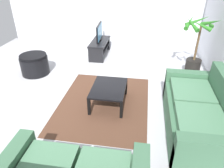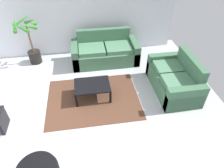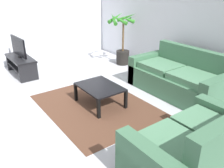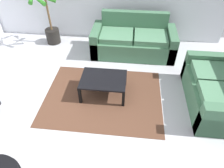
{
  "view_description": "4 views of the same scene",
  "coord_description": "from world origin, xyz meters",
  "px_view_note": "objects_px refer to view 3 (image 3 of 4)",
  "views": [
    {
      "loc": [
        3.55,
        1.34,
        2.37
      ],
      "look_at": [
        0.18,
        0.8,
        0.41
      ],
      "focal_mm": 33.74,
      "sensor_mm": 36.0,
      "label": 1
    },
    {
      "loc": [
        0.14,
        -2.9,
        3.39
      ],
      "look_at": [
        0.68,
        0.51,
        0.52
      ],
      "focal_mm": 32.05,
      "sensor_mm": 36.0,
      "label": 2
    },
    {
      "loc": [
        3.51,
        -1.37,
        2.1
      ],
      "look_at": [
        0.45,
        0.87,
        0.45
      ],
      "focal_mm": 38.05,
      "sensor_mm": 36.0,
      "label": 3
    },
    {
      "loc": [
        0.7,
        -2.08,
        2.77
      ],
      "look_at": [
        0.43,
        0.4,
        0.56
      ],
      "focal_mm": 32.66,
      "sensor_mm": 36.0,
      "label": 4
    }
  ],
  "objects_px": {
    "couch_main": "(178,79)",
    "tv_stand": "(21,63)",
    "coffee_table": "(100,88)",
    "potted_palm": "(122,43)",
    "couch_loveseat": "(194,150)",
    "tv": "(19,47)"
  },
  "relations": [
    {
      "from": "couch_main",
      "to": "tv_stand",
      "type": "relative_size",
      "value": 1.76
    },
    {
      "from": "couch_main",
      "to": "coffee_table",
      "type": "xyz_separation_m",
      "value": [
        -0.5,
        -1.53,
        0.02
      ]
    },
    {
      "from": "couch_loveseat",
      "to": "tv_stand",
      "type": "relative_size",
      "value": 1.43
    },
    {
      "from": "tv",
      "to": "potted_palm",
      "type": "xyz_separation_m",
      "value": [
        0.79,
        2.47,
        -0.11
      ]
    },
    {
      "from": "coffee_table",
      "to": "potted_palm",
      "type": "distance_m",
      "value": 2.42
    },
    {
      "from": "couch_loveseat",
      "to": "coffee_table",
      "type": "relative_size",
      "value": 1.88
    },
    {
      "from": "coffee_table",
      "to": "tv_stand",
      "type": "bearing_deg",
      "value": -164.11
    },
    {
      "from": "couch_loveseat",
      "to": "tv",
      "type": "height_order",
      "value": "tv"
    },
    {
      "from": "couch_main",
      "to": "tv",
      "type": "distance_m",
      "value": 3.67
    },
    {
      "from": "couch_main",
      "to": "coffee_table",
      "type": "distance_m",
      "value": 1.61
    },
    {
      "from": "tv",
      "to": "coffee_table",
      "type": "height_order",
      "value": "tv"
    },
    {
      "from": "tv_stand",
      "to": "tv",
      "type": "bearing_deg",
      "value": 93.5
    },
    {
      "from": "couch_main",
      "to": "coffee_table",
      "type": "relative_size",
      "value": 2.31
    },
    {
      "from": "tv_stand",
      "to": "potted_palm",
      "type": "distance_m",
      "value": 2.62
    },
    {
      "from": "couch_main",
      "to": "coffee_table",
      "type": "bearing_deg",
      "value": -108.23
    },
    {
      "from": "tv",
      "to": "potted_palm",
      "type": "bearing_deg",
      "value": 72.17
    },
    {
      "from": "couch_main",
      "to": "potted_palm",
      "type": "relative_size",
      "value": 1.41
    },
    {
      "from": "tv_stand",
      "to": "couch_main",
      "type": "bearing_deg",
      "value": 37.33
    },
    {
      "from": "couch_loveseat",
      "to": "tv",
      "type": "bearing_deg",
      "value": -171.81
    },
    {
      "from": "couch_main",
      "to": "tv_stand",
      "type": "distance_m",
      "value": 3.65
    },
    {
      "from": "couch_main",
      "to": "coffee_table",
      "type": "height_order",
      "value": "couch_main"
    },
    {
      "from": "tv_stand",
      "to": "coffee_table",
      "type": "xyz_separation_m",
      "value": [
        2.4,
        0.68,
        0.03
      ]
    }
  ]
}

